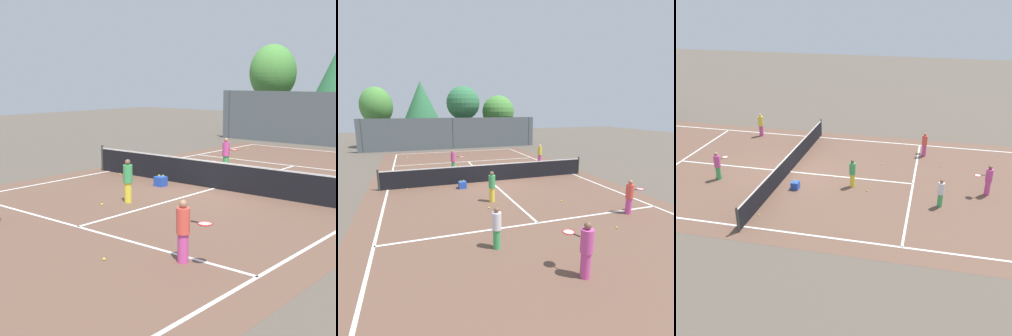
% 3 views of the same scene
% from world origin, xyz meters
% --- Properties ---
extents(ground_plane, '(80.00, 80.00, 0.00)m').
position_xyz_m(ground_plane, '(0.00, 0.00, 0.00)').
color(ground_plane, brown).
extents(court_surface, '(13.00, 25.00, 0.01)m').
position_xyz_m(court_surface, '(0.00, 0.00, 0.00)').
color(court_surface, brown).
rests_on(court_surface, ground_plane).
extents(tennis_net, '(11.90, 0.10, 1.10)m').
position_xyz_m(tennis_net, '(0.00, 0.00, 0.51)').
color(tennis_net, '#333833').
rests_on(tennis_net, ground_plane).
extents(perimeter_fence, '(18.00, 0.12, 3.20)m').
position_xyz_m(perimeter_fence, '(0.00, 14.00, 1.60)').
color(perimeter_fence, '#515B60').
rests_on(perimeter_fence, ground_plane).
extents(tree_0, '(3.29, 3.20, 6.35)m').
position_xyz_m(tree_0, '(-7.36, 17.69, 4.36)').
color(tree_0, brown).
rests_on(tree_0, ground_plane).
extents(tree_1, '(3.68, 3.68, 6.56)m').
position_xyz_m(tree_1, '(1.63, 16.68, 4.68)').
color(tree_1, brown).
rests_on(tree_1, ground_plane).
extents(tree_2, '(3.77, 3.77, 5.66)m').
position_xyz_m(tree_2, '(5.92, 17.22, 3.74)').
color(tree_2, brown).
rests_on(tree_2, ground_plane).
extents(tree_3, '(4.10, 4.10, 7.20)m').
position_xyz_m(tree_3, '(-2.75, 19.17, 4.91)').
color(tree_3, brown).
rests_on(tree_3, ground_plane).
extents(player_0, '(0.89, 0.54, 1.45)m').
position_xyz_m(player_0, '(-1.61, 3.19, 0.75)').
color(player_0, '#3FA559').
rests_on(player_0, ground_plane).
extents(player_1, '(0.56, 0.89, 1.47)m').
position_xyz_m(player_1, '(-0.34, -9.81, 0.76)').
color(player_1, '#D14799').
rests_on(player_1, ground_plane).
extents(player_2, '(0.30, 0.30, 1.41)m').
position_xyz_m(player_2, '(-0.91, -3.54, 0.72)').
color(player_2, yellow).
rests_on(player_2, ground_plane).
extents(player_3, '(0.28, 0.28, 1.31)m').
position_xyz_m(player_3, '(-1.97, -7.70, 0.67)').
color(player_3, '#3FA559').
rests_on(player_3, ground_plane).
extents(player_4, '(0.87, 0.36, 1.39)m').
position_xyz_m(player_4, '(3.85, -6.71, 0.72)').
color(player_4, '#D14799').
rests_on(player_4, ground_plane).
extents(player_5, '(0.32, 0.32, 1.49)m').
position_xyz_m(player_5, '(4.96, 3.76, 0.76)').
color(player_5, '#D14799').
rests_on(player_5, ground_plane).
extents(ball_crate, '(0.39, 0.35, 0.43)m').
position_xyz_m(ball_crate, '(-1.78, -0.92, 0.18)').
color(ball_crate, blue).
rests_on(ball_crate, ground_plane).
extents(tennis_ball_0, '(0.07, 0.07, 0.07)m').
position_xyz_m(tennis_ball_0, '(1.13, 10.53, 0.03)').
color(tennis_ball_0, '#CCE533').
rests_on(tennis_ball_0, ground_plane).
extents(tennis_ball_1, '(0.07, 0.07, 0.07)m').
position_xyz_m(tennis_ball_1, '(5.42, 6.49, 0.03)').
color(tennis_ball_1, '#CCE533').
rests_on(tennis_ball_1, ground_plane).
extents(tennis_ball_2, '(0.07, 0.07, 0.07)m').
position_xyz_m(tennis_ball_2, '(2.06, -4.56, 0.03)').
color(tennis_ball_2, '#CCE533').
rests_on(tennis_ball_2, ground_plane).
extents(tennis_ball_3, '(0.07, 0.07, 0.07)m').
position_xyz_m(tennis_ball_3, '(2.43, -7.72, 0.03)').
color(tennis_ball_3, '#CCE533').
rests_on(tennis_ball_3, ground_plane).
extents(tennis_ball_4, '(0.07, 0.07, 0.07)m').
position_xyz_m(tennis_ball_4, '(-4.56, 9.90, 0.03)').
color(tennis_ball_4, '#CCE533').
rests_on(tennis_ball_4, ground_plane).
extents(tennis_ball_5, '(0.07, 0.07, 0.07)m').
position_xyz_m(tennis_ball_5, '(-3.14, 6.33, 0.03)').
color(tennis_ball_5, '#CCE533').
rests_on(tennis_ball_5, ground_plane).
extents(tennis_ball_6, '(0.07, 0.07, 0.07)m').
position_xyz_m(tennis_ball_6, '(-1.29, -4.34, 0.03)').
color(tennis_ball_6, '#CCE533').
rests_on(tennis_ball_6, ground_plane).
extents(tennis_ball_7, '(0.07, 0.07, 0.07)m').
position_xyz_m(tennis_ball_7, '(-4.57, -0.26, 0.03)').
color(tennis_ball_7, '#CCE533').
rests_on(tennis_ball_7, ground_plane).
extents(tennis_ball_8, '(0.07, 0.07, 0.07)m').
position_xyz_m(tennis_ball_8, '(5.17, -1.30, 0.03)').
color(tennis_ball_8, '#CCE533').
rests_on(tennis_ball_8, ground_plane).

